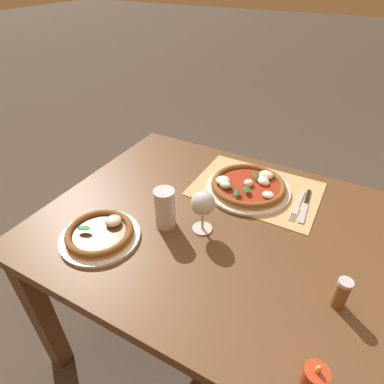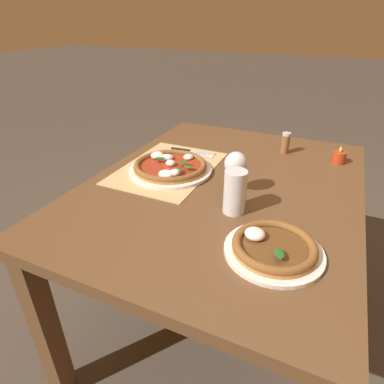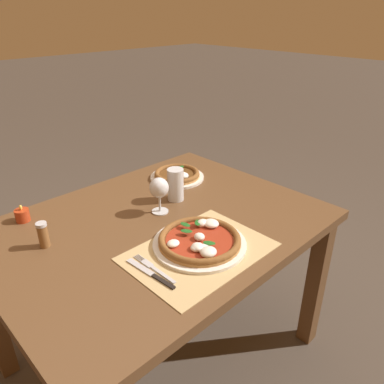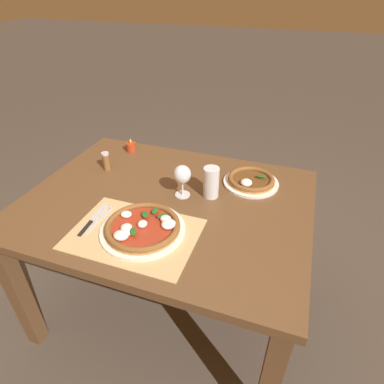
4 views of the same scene
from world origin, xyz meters
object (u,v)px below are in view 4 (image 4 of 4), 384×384
(pizza_far, at_px, (251,181))
(votive_candle, at_px, (131,147))
(pizza_near, at_px, (143,227))
(pint_glass, at_px, (211,183))
(knife, at_px, (93,219))
(fork, at_px, (100,219))
(wine_glass, at_px, (182,176))
(pepper_shaker, at_px, (106,161))

(pizza_far, xyz_separation_m, votive_candle, (-0.72, 0.13, 0.00))
(pizza_far, bearing_deg, pizza_near, -124.31)
(pint_glass, xyz_separation_m, knife, (-0.41, -0.33, -0.06))
(fork, relative_size, knife, 0.93)
(pizza_near, bearing_deg, pint_glass, 61.31)
(pizza_near, xyz_separation_m, pint_glass, (0.18, 0.33, 0.05))
(pizza_far, xyz_separation_m, fork, (-0.54, -0.48, -0.01))
(wine_glass, distance_m, pint_glass, 0.13)
(knife, distance_m, votive_candle, 0.64)
(fork, bearing_deg, knife, -155.75)
(pizza_near, distance_m, pepper_shaker, 0.55)
(pizza_far, height_order, fork, pizza_far)
(votive_candle, bearing_deg, pepper_shaker, -93.88)
(pizza_far, xyz_separation_m, pint_glass, (-0.15, -0.16, 0.05))
(pizza_near, relative_size, votive_candle, 4.68)
(pizza_near, height_order, fork, pizza_near)
(wine_glass, bearing_deg, pizza_far, 35.80)
(wine_glass, distance_m, knife, 0.42)
(pint_glass, bearing_deg, wine_glass, -162.37)
(wine_glass, distance_m, votive_candle, 0.55)
(pizza_far, relative_size, knife, 1.24)
(pint_glass, relative_size, pepper_shaker, 1.49)
(votive_candle, bearing_deg, pint_glass, -26.96)
(pepper_shaker, bearing_deg, pizza_near, -43.94)
(pizza_near, relative_size, pizza_far, 1.26)
(pint_glass, bearing_deg, pizza_near, -118.69)
(knife, bearing_deg, fork, 24.25)
(pizza_far, distance_m, pepper_shaker, 0.74)
(votive_candle, bearing_deg, pizza_near, -58.17)
(votive_candle, distance_m, pepper_shaker, 0.23)
(pizza_far, bearing_deg, pepper_shaker, -171.67)
(votive_candle, bearing_deg, wine_glass, -36.53)
(pint_glass, distance_m, fork, 0.51)
(wine_glass, xyz_separation_m, pepper_shaker, (-0.46, 0.09, -0.06))
(pizza_near, xyz_separation_m, wine_glass, (0.06, 0.29, 0.08))
(pizza_near, xyz_separation_m, votive_candle, (-0.38, 0.62, 0.00))
(pizza_far, xyz_separation_m, pepper_shaker, (-0.73, -0.11, 0.03))
(pepper_shaker, bearing_deg, pizza_far, 8.33)
(pizza_far, xyz_separation_m, wine_glass, (-0.28, -0.20, 0.09))
(wine_glass, relative_size, votive_candle, 2.15)
(fork, height_order, pepper_shaker, pepper_shaker)
(pizza_far, bearing_deg, knife, -138.74)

